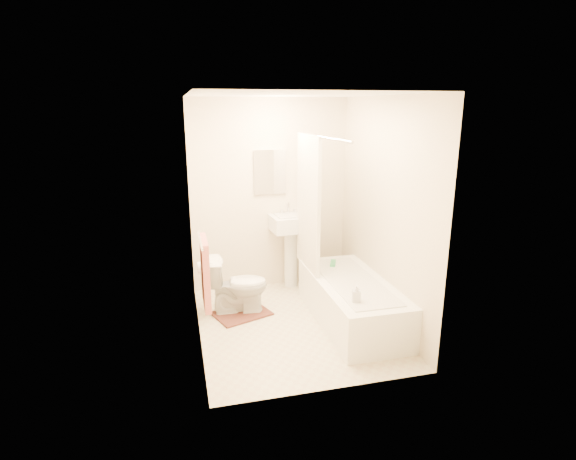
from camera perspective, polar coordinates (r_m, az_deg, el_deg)
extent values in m
plane|color=beige|center=(4.99, 0.71, -11.89)|extent=(2.40, 2.40, 0.00)
plane|color=white|center=(4.44, 0.82, 16.84)|extent=(2.40, 2.40, 0.00)
cube|color=beige|center=(5.71, -2.33, 4.40)|extent=(2.00, 0.02, 2.40)
cube|color=beige|center=(4.42, -11.86, 0.82)|extent=(0.02, 2.40, 2.40)
cube|color=beige|center=(4.91, 12.12, 2.25)|extent=(0.02, 2.40, 2.40)
cube|color=white|center=(5.64, -2.32, 7.36)|extent=(0.40, 0.03, 0.55)
cylinder|color=silver|center=(4.62, 4.15, 11.79)|extent=(0.03, 1.70, 0.03)
cube|color=silver|center=(5.11, 2.58, 3.32)|extent=(0.04, 0.80, 1.55)
cylinder|color=silver|center=(4.21, -11.08, -1.29)|extent=(0.02, 0.60, 0.02)
cube|color=#CC7266|center=(4.31, -10.46, -5.34)|extent=(0.06, 0.45, 0.66)
cylinder|color=white|center=(4.69, -10.73, -4.69)|extent=(0.11, 0.12, 0.12)
imported|color=silver|center=(5.16, -6.39, -7.01)|extent=(0.69, 0.42, 0.66)
cube|color=#52251C|center=(5.23, -5.90, -10.49)|extent=(0.71, 0.63, 0.02)
imported|color=white|center=(4.40, 8.68, -7.99)|extent=(0.10, 0.10, 0.18)
cube|color=#359D58|center=(5.37, 5.73, -4.24)|extent=(0.13, 0.21, 0.04)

